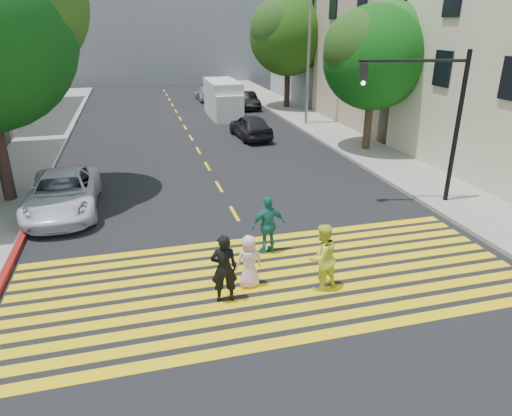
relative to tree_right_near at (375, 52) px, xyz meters
name	(u,v)px	position (x,y,z in m)	size (l,w,h in m)	color
ground	(288,307)	(-8.66, -12.63, -4.99)	(120.00, 120.00, 0.00)	black
sidewalk_left	(47,130)	(-17.16, 9.37, -4.91)	(3.00, 40.00, 0.15)	gray
sidewalk_right	(344,139)	(-0.16, 2.37, -4.91)	(3.00, 60.00, 0.15)	gray
curb_red	(25,233)	(-15.56, -6.63, -4.91)	(0.20, 8.00, 0.16)	maroon
crosswalk	(273,280)	(-8.66, -11.36, -4.98)	(13.40, 5.30, 0.01)	yellow
lane_line	(183,123)	(-8.66, 9.87, -4.98)	(0.12, 34.40, 0.01)	yellow
building_right_tan	(415,45)	(6.34, 6.37, 0.01)	(10.00, 10.00, 10.00)	tan
building_right_grey	(343,39)	(6.34, 17.37, 0.01)	(10.00, 10.00, 10.00)	gray
backdrop_block	(154,26)	(-8.66, 35.37, 1.01)	(30.00, 8.00, 12.00)	gray
tree_right_near	(375,52)	(0.00, 0.00, 0.00)	(5.60, 5.10, 7.37)	#382913
tree_right_far	(289,31)	(0.07, 13.46, 0.74)	(7.18, 6.98, 8.48)	black
pedestrian_man	(224,268)	(-10.06, -11.92, -4.10)	(0.65, 0.42, 1.77)	black
pedestrian_woman	(322,257)	(-7.58, -12.01, -4.10)	(0.86, 0.67, 1.78)	#E2F142
pedestrian_child	(249,261)	(-9.32, -11.44, -4.28)	(0.69, 0.45, 1.42)	#F4B9D8
pedestrian_extra	(268,225)	(-8.32, -9.76, -4.11)	(1.03, 0.43, 1.76)	#207475
white_sedan	(63,193)	(-14.52, -4.84, -4.28)	(2.35, 5.10, 1.42)	silver
dark_car_near	(250,126)	(-5.27, 4.38, -4.29)	(1.66, 4.12, 1.40)	black
silver_car	(207,93)	(-5.47, 19.06, -4.37)	(1.74, 4.27, 1.24)	#BABABA
dark_car_parked	(247,100)	(-3.08, 14.16, -4.34)	(1.36, 3.91, 1.29)	black
white_van	(223,100)	(-5.50, 11.27, -3.79)	(2.07, 5.37, 2.52)	silver
traffic_signal	(431,108)	(-1.74, -7.44, -1.41)	(3.68, 1.13, 5.53)	black
street_lamp	(306,33)	(-1.09, 6.81, 0.78)	(2.25, 0.78, 10.05)	gray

